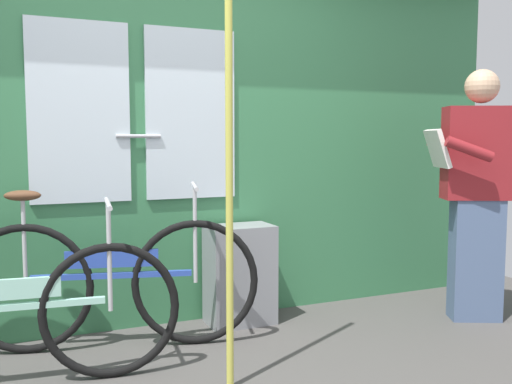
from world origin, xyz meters
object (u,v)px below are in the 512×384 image
(handrail_pole, at_px, (229,145))
(bicycle_near_door, at_px, (111,282))
(passenger_reading_newspaper, at_px, (477,189))
(trash_bin_by_wall, at_px, (240,274))

(handrail_pole, bearing_deg, bicycle_near_door, 120.17)
(passenger_reading_newspaper, distance_m, handrail_pole, 1.96)
(trash_bin_by_wall, relative_size, handrail_pole, 0.28)
(passenger_reading_newspaper, bearing_deg, trash_bin_by_wall, 4.96)
(bicycle_near_door, height_order, handrail_pole, handrail_pole)
(bicycle_near_door, height_order, passenger_reading_newspaper, passenger_reading_newspaper)
(trash_bin_by_wall, height_order, handrail_pole, handrail_pole)
(trash_bin_by_wall, bearing_deg, bicycle_near_door, -170.93)
(passenger_reading_newspaper, relative_size, trash_bin_by_wall, 2.56)
(passenger_reading_newspaper, height_order, trash_bin_by_wall, passenger_reading_newspaper)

